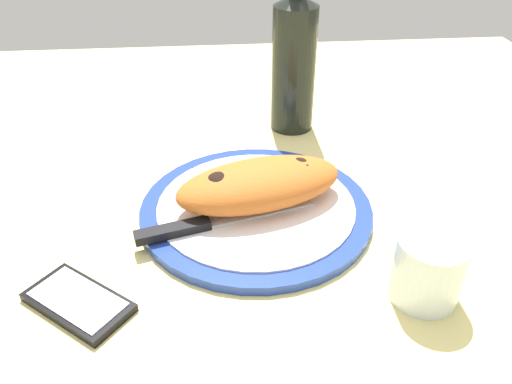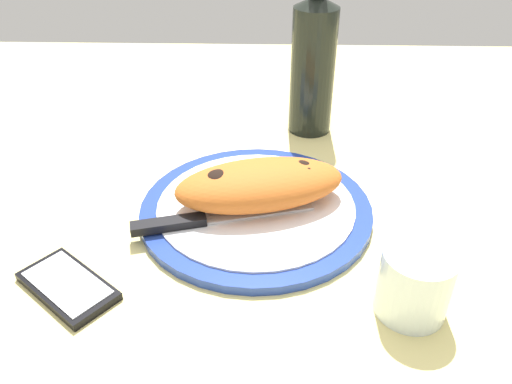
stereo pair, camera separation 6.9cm
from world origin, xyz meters
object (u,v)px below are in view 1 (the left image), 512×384
Objects in this scene: wine_bottle at (294,61)px; smartphone at (78,302)px; knife at (199,225)px; plate at (256,209)px; fork at (230,177)px; water_glass at (427,273)px; calzone at (259,184)px.

smartphone is at bearing 54.09° from wine_bottle.
smartphone is 0.43× the size of wine_bottle.
knife is at bearing -141.40° from smartphone.
plate reaches higher than smartphone.
fork is 32.34cm from water_glass.
knife is 36.94cm from wine_bottle.
calzone reaches higher than fork.
water_glass reaches higher than knife.
water_glass is at bearing 135.01° from plate.
calzone is 0.81× the size of wine_bottle.
plate is 25.01cm from water_glass.
plate is 1.34× the size of knife.
knife is at bearing 32.23° from calzone.
water_glass is at bearing 130.17° from fork.
plate is 7.88cm from fork.
plate is at bearing -143.92° from smartphone.
smartphone is at bearing 36.29° from calzone.
calzone is at bearing -147.77° from knife.
smartphone is (22.01, 16.16, -3.96)cm from calzone.
knife is (7.85, 4.77, 1.32)cm from plate.
wine_bottle is at bearing -125.91° from smartphone.
knife is (8.37, 5.28, -2.44)cm from calzone.
plate is at bearing -44.99° from water_glass.
water_glass reaches higher than plate.
fork is 12.73cm from knife.
fork is (3.25, -7.10, 1.03)cm from plate.
plate is 9.28cm from knife.
calzone is 1.87× the size of smartphone.
wine_bottle reaches higher than calzone.
water_glass is (-39.07, 1.92, 2.91)cm from smartphone.
fork is at bearing -60.22° from calzone.
wine_bottle is at bearing -78.93° from water_glass.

